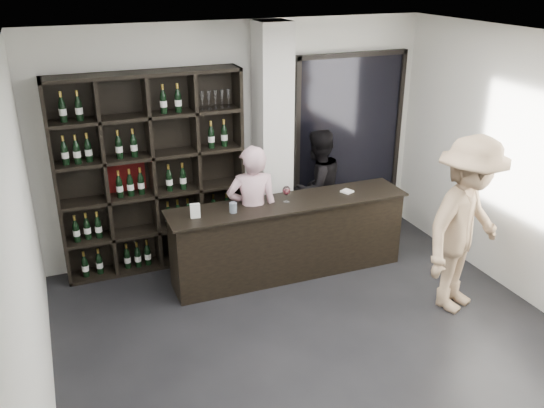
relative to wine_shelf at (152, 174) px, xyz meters
name	(u,v)px	position (x,y,z in m)	size (l,w,h in m)	color
floor	(336,363)	(1.15, -2.57, -1.20)	(5.00, 5.50, 0.01)	black
wine_shelf	(152,174)	(0.00, 0.00, 0.00)	(2.20, 0.35, 2.40)	black
structural_column	(273,142)	(1.50, -0.10, 0.25)	(0.40, 0.40, 2.90)	silver
glass_panel	(349,132)	(2.70, 0.12, 0.20)	(1.60, 0.08, 2.10)	black
tasting_counter	(289,238)	(1.42, -0.82, -0.73)	(2.87, 0.60, 0.94)	black
taster_pink	(253,213)	(1.00, -0.72, -0.38)	(0.60, 0.39, 1.64)	beige
taster_black	(317,188)	(2.10, -0.17, -0.42)	(0.76, 0.59, 1.56)	black
customer	(466,226)	(2.84, -2.17, -0.23)	(1.26, 0.72, 1.94)	tan
wine_glass	(286,193)	(1.38, -0.81, -0.15)	(0.09, 0.09, 0.22)	white
spit_cup	(233,208)	(0.72, -0.86, -0.20)	(0.09, 0.09, 0.11)	silver
napkin_stack	(347,191)	(2.19, -0.80, -0.25)	(0.12, 0.12, 0.02)	white
card_stand	(195,211)	(0.29, -0.84, -0.18)	(0.11, 0.05, 0.16)	white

